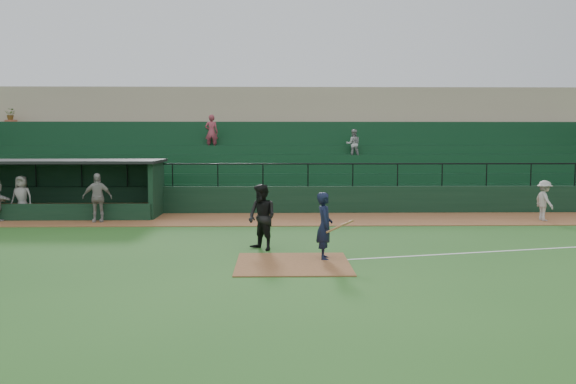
{
  "coord_description": "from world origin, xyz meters",
  "views": [
    {
      "loc": [
        -0.47,
        -17.0,
        3.33
      ],
      "look_at": [
        0.0,
        5.0,
        1.4
      ],
      "focal_mm": 38.31,
      "sensor_mm": 36.0,
      "label": 1
    }
  ],
  "objects": [
    {
      "name": "dugout_player_b",
      "position": [
        -10.85,
        8.26,
        0.92
      ],
      "size": [
        0.91,
        0.63,
        1.78
      ],
      "primitive_type": "imported",
      "rotation": [
        0.0,
        0.0,
        -0.07
      ],
      "color": "#9D9893",
      "rests_on": "warning_track"
    },
    {
      "name": "stadium_structure",
      "position": [
        -0.0,
        16.46,
        2.3
      ],
      "size": [
        38.0,
        13.08,
        6.4
      ],
      "color": "black",
      "rests_on": "ground"
    },
    {
      "name": "batter_at_plate",
      "position": [
        0.89,
        -0.36,
        0.93
      ],
      "size": [
        1.02,
        0.71,
        1.86
      ],
      "color": "black",
      "rests_on": "ground"
    },
    {
      "name": "runner",
      "position": [
        10.34,
        7.24,
        0.84
      ],
      "size": [
        0.74,
        1.12,
        1.62
      ],
      "primitive_type": "imported",
      "rotation": [
        0.0,
        0.0,
        1.71
      ],
      "color": "#A8A39D",
      "rests_on": "warning_track"
    },
    {
      "name": "foul_line",
      "position": [
        8.0,
        1.2,
        0.01
      ],
      "size": [
        17.49,
        4.44,
        0.01
      ],
      "primitive_type": "cube",
      "rotation": [
        0.0,
        0.0,
        0.24
      ],
      "color": "white",
      "rests_on": "ground"
    },
    {
      "name": "dugout",
      "position": [
        -9.75,
        9.56,
        1.33
      ],
      "size": [
        8.9,
        3.2,
        2.42
      ],
      "color": "black",
      "rests_on": "ground"
    },
    {
      "name": "ground",
      "position": [
        0.0,
        0.0,
        0.0
      ],
      "size": [
        90.0,
        90.0,
        0.0
      ],
      "primitive_type": "plane",
      "color": "#22511A",
      "rests_on": "ground"
    },
    {
      "name": "umpire",
      "position": [
        -0.86,
        1.14,
        0.99
      ],
      "size": [
        1.2,
        1.21,
        1.97
      ],
      "primitive_type": "imported",
      "rotation": [
        0.0,
        0.0,
        -0.81
      ],
      "color": "black",
      "rests_on": "ground"
    },
    {
      "name": "warning_track",
      "position": [
        0.0,
        8.0,
        0.01
      ],
      "size": [
        40.0,
        4.0,
        0.03
      ],
      "primitive_type": "cube",
      "color": "brown",
      "rests_on": "ground"
    },
    {
      "name": "home_plate_dirt",
      "position": [
        0.0,
        -1.0,
        0.01
      ],
      "size": [
        3.0,
        3.0,
        0.03
      ],
      "primitive_type": "cube",
      "color": "brown",
      "rests_on": "ground"
    },
    {
      "name": "dugout_player_a",
      "position": [
        -7.5,
        7.28,
        1.0
      ],
      "size": [
        1.18,
        0.61,
        1.93
      ],
      "primitive_type": "imported",
      "rotation": [
        0.0,
        0.0,
        0.12
      ],
      "color": "gray",
      "rests_on": "warning_track"
    }
  ]
}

